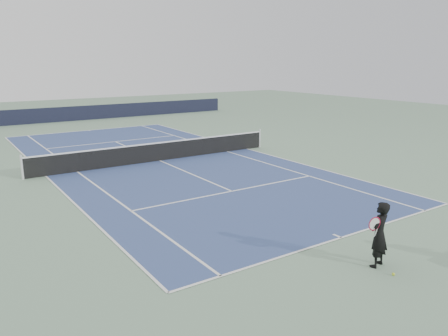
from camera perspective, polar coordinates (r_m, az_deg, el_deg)
ground at (r=22.28m, az=-8.38°, el=0.93°), size 80.00×80.00×0.00m
court_surface at (r=22.28m, az=-8.38°, el=0.94°), size 10.97×23.77×0.01m
tennis_net at (r=22.18m, az=-8.43°, el=2.20°), size 12.90×0.10×1.07m
windscreen_far at (r=38.92m, az=-19.92°, el=6.64°), size 30.00×0.25×1.20m
tennis_player at (r=11.33m, az=19.59°, el=-8.18°), size 0.81×0.59×1.65m
tennis_ball at (r=11.29m, az=21.25°, el=-12.79°), size 0.07×0.07×0.07m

